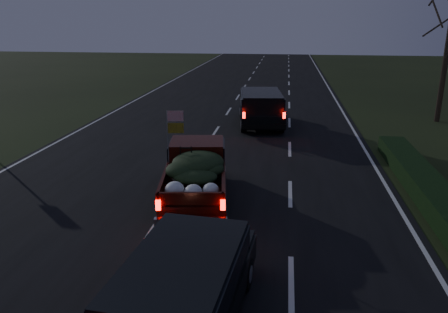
# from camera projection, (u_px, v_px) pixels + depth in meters

# --- Properties ---
(ground) EXTENTS (120.00, 120.00, 0.00)m
(ground) POSITION_uv_depth(u_px,v_px,m) (158.00, 222.00, 11.93)
(ground) COLOR black
(ground) RESTS_ON ground
(road_asphalt) EXTENTS (14.00, 120.00, 0.02)m
(road_asphalt) POSITION_uv_depth(u_px,v_px,m) (158.00, 221.00, 11.93)
(road_asphalt) COLOR black
(road_asphalt) RESTS_ON ground
(hedge_row) EXTENTS (1.00, 10.00, 0.60)m
(hedge_row) POSITION_uv_depth(u_px,v_px,m) (426.00, 186.00, 13.64)
(hedge_row) COLOR black
(hedge_row) RESTS_ON ground
(pickup_truck) EXTENTS (2.43, 4.88, 2.45)m
(pickup_truck) POSITION_uv_depth(u_px,v_px,m) (196.00, 170.00, 13.21)
(pickup_truck) COLOR #380D07
(pickup_truck) RESTS_ON ground
(lead_suv) EXTENTS (2.65, 5.18, 1.43)m
(lead_suv) POSITION_uv_depth(u_px,v_px,m) (261.00, 105.00, 22.39)
(lead_suv) COLOR black
(lead_suv) RESTS_ON ground
(rear_suv) EXTENTS (2.17, 4.48, 1.25)m
(rear_suv) POSITION_uv_depth(u_px,v_px,m) (184.00, 285.00, 7.46)
(rear_suv) COLOR black
(rear_suv) RESTS_ON ground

